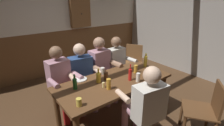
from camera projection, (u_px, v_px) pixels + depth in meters
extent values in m
plane|color=#4C331E|center=(108.00, 113.00, 3.04)|extent=(6.58, 6.58, 0.00)
cube|color=silver|center=(51.00, 2.00, 4.06)|extent=(5.48, 0.12, 1.38)
cube|color=brown|center=(57.00, 52.00, 4.52)|extent=(5.48, 0.12, 1.14)
cube|color=gray|center=(198.00, 27.00, 4.19)|extent=(0.12, 4.45, 2.52)
cube|color=brown|center=(114.00, 82.00, 2.65)|extent=(1.83, 0.83, 0.04)
cylinder|color=brown|center=(162.00, 93.00, 3.01)|extent=(0.08, 0.08, 0.69)
cylinder|color=brown|center=(57.00, 111.00, 2.55)|extent=(0.08, 0.08, 0.69)
cylinder|color=brown|center=(135.00, 80.00, 3.50)|extent=(0.08, 0.08, 0.69)
cube|color=#B78493|center=(59.00, 75.00, 2.81)|extent=(0.37, 0.26, 0.54)
sphere|color=brown|center=(56.00, 52.00, 2.67)|extent=(0.21, 0.21, 0.21)
cylinder|color=#AD1919|center=(69.00, 90.00, 2.87)|extent=(0.16, 0.40, 0.13)
cylinder|color=#AD1919|center=(59.00, 94.00, 2.75)|extent=(0.16, 0.40, 0.13)
cylinder|color=#AD1919|center=(76.00, 108.00, 2.83)|extent=(0.10, 0.10, 0.42)
cylinder|color=#AD1919|center=(66.00, 113.00, 2.72)|extent=(0.10, 0.10, 0.42)
cylinder|color=#B78493|center=(77.00, 75.00, 2.75)|extent=(0.10, 0.29, 0.08)
cylinder|color=#B78493|center=(53.00, 83.00, 2.50)|extent=(0.10, 0.29, 0.08)
cube|color=#2D4C84|center=(81.00, 70.00, 3.06)|extent=(0.43, 0.28, 0.51)
sphere|color=beige|center=(79.00, 50.00, 2.91)|extent=(0.21, 0.21, 0.21)
cylinder|color=#B78493|center=(90.00, 83.00, 3.08)|extent=(0.19, 0.40, 0.13)
cylinder|color=#B78493|center=(78.00, 86.00, 2.98)|extent=(0.19, 0.40, 0.13)
cylinder|color=#B78493|center=(95.00, 101.00, 3.02)|extent=(0.10, 0.10, 0.42)
cylinder|color=#B78493|center=(83.00, 105.00, 2.92)|extent=(0.10, 0.10, 0.42)
cylinder|color=beige|center=(98.00, 71.00, 2.95)|extent=(0.12, 0.29, 0.08)
cylinder|color=beige|center=(72.00, 77.00, 2.74)|extent=(0.12, 0.29, 0.08)
cube|color=#B78493|center=(100.00, 64.00, 3.28)|extent=(0.38, 0.26, 0.55)
sphere|color=#9E755B|center=(99.00, 43.00, 3.13)|extent=(0.22, 0.22, 0.22)
cylinder|color=#B78493|center=(108.00, 77.00, 3.34)|extent=(0.16, 0.42, 0.13)
cylinder|color=#B78493|center=(101.00, 80.00, 3.21)|extent=(0.16, 0.42, 0.13)
cylinder|color=#B78493|center=(115.00, 93.00, 3.29)|extent=(0.10, 0.10, 0.42)
cylinder|color=#B78493|center=(108.00, 96.00, 3.17)|extent=(0.10, 0.10, 0.42)
cylinder|color=#9E755B|center=(117.00, 64.00, 3.22)|extent=(0.10, 0.28, 0.08)
cylinder|color=#9E755B|center=(99.00, 69.00, 2.96)|extent=(0.10, 0.28, 0.08)
cube|color=silver|center=(116.00, 60.00, 3.52)|extent=(0.38, 0.21, 0.52)
sphere|color=brown|center=(116.00, 42.00, 3.38)|extent=(0.21, 0.21, 0.21)
cylinder|color=#B78493|center=(124.00, 71.00, 3.58)|extent=(0.15, 0.38, 0.13)
cylinder|color=#B78493|center=(117.00, 74.00, 3.45)|extent=(0.15, 0.38, 0.13)
cylinder|color=#B78493|center=(130.00, 86.00, 3.54)|extent=(0.10, 0.10, 0.42)
cylinder|color=#B78493|center=(123.00, 89.00, 3.42)|extent=(0.10, 0.10, 0.42)
cylinder|color=silver|center=(132.00, 60.00, 3.47)|extent=(0.09, 0.28, 0.08)
cylinder|color=brown|center=(116.00, 65.00, 3.21)|extent=(0.09, 0.28, 0.08)
cube|color=silver|center=(149.00, 103.00, 2.13)|extent=(0.44, 0.30, 0.49)
sphere|color=beige|center=(152.00, 75.00, 1.99)|extent=(0.22, 0.22, 0.22)
cylinder|color=#B78493|center=(134.00, 113.00, 2.29)|extent=(0.20, 0.44, 0.13)
cylinder|color=#B78493|center=(147.00, 108.00, 2.39)|extent=(0.20, 0.44, 0.13)
cylinder|color=#B78493|center=(125.00, 120.00, 2.56)|extent=(0.10, 0.10, 0.42)
cylinder|color=#B78493|center=(137.00, 115.00, 2.66)|extent=(0.10, 0.10, 0.42)
cylinder|color=beige|center=(123.00, 96.00, 2.22)|extent=(0.12, 0.29, 0.08)
cylinder|color=beige|center=(150.00, 88.00, 2.43)|extent=(0.12, 0.29, 0.08)
cube|color=brown|center=(132.00, 64.00, 4.05)|extent=(0.61, 0.61, 0.02)
cube|color=brown|center=(134.00, 53.00, 4.15)|extent=(0.25, 0.34, 0.42)
cylinder|color=brown|center=(138.00, 77.00, 3.91)|extent=(0.04, 0.04, 0.44)
cylinder|color=brown|center=(122.00, 75.00, 4.02)|extent=(0.04, 0.04, 0.44)
cylinder|color=brown|center=(141.00, 71.00, 4.25)|extent=(0.04, 0.04, 0.44)
cylinder|color=brown|center=(126.00, 69.00, 4.36)|extent=(0.04, 0.04, 0.44)
cube|color=brown|center=(199.00, 110.00, 2.40)|extent=(0.61, 0.61, 0.02)
cube|color=brown|center=(218.00, 99.00, 2.27)|extent=(0.34, 0.25, 0.42)
cylinder|color=brown|center=(181.00, 113.00, 2.71)|extent=(0.04, 0.04, 0.44)
cylinder|color=brown|center=(208.00, 117.00, 2.60)|extent=(0.04, 0.04, 0.44)
cylinder|color=#F9E08C|center=(103.00, 85.00, 2.42)|extent=(0.04, 0.04, 0.08)
cylinder|color=white|center=(80.00, 79.00, 2.67)|extent=(0.21, 0.21, 0.01)
cylinder|color=gold|center=(99.00, 78.00, 2.56)|extent=(0.07, 0.07, 0.15)
cylinder|color=gold|center=(98.00, 71.00, 2.52)|extent=(0.03, 0.03, 0.07)
cylinder|color=#195923|center=(75.00, 84.00, 2.37)|extent=(0.06, 0.06, 0.15)
cylinder|color=#195923|center=(74.00, 77.00, 2.33)|extent=(0.03, 0.03, 0.07)
cylinder|color=red|center=(130.00, 75.00, 2.62)|extent=(0.05, 0.05, 0.18)
cylinder|color=red|center=(130.00, 67.00, 2.57)|extent=(0.02, 0.02, 0.08)
cylinder|color=gold|center=(146.00, 61.00, 3.14)|extent=(0.06, 0.06, 0.20)
cylinder|color=gold|center=(146.00, 55.00, 3.09)|extent=(0.03, 0.03, 0.05)
cylinder|color=#4C2D19|center=(151.00, 72.00, 2.74)|extent=(0.07, 0.07, 0.15)
cylinder|color=gold|center=(136.00, 69.00, 2.89)|extent=(0.06, 0.06, 0.14)
cylinder|color=white|center=(138.00, 77.00, 2.58)|extent=(0.06, 0.06, 0.14)
cylinder|color=#E5C64C|center=(79.00, 102.00, 2.01)|extent=(0.07, 0.07, 0.10)
cylinder|color=white|center=(103.00, 71.00, 2.84)|extent=(0.07, 0.07, 0.12)
cylinder|color=gold|center=(109.00, 84.00, 2.37)|extent=(0.06, 0.06, 0.16)
cylinder|color=#4C2D19|center=(106.00, 76.00, 2.65)|extent=(0.07, 0.07, 0.12)
cube|color=brown|center=(80.00, 14.00, 4.47)|extent=(0.56, 0.12, 0.70)
sphere|color=black|center=(82.00, 14.00, 4.42)|extent=(0.03, 0.03, 0.03)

